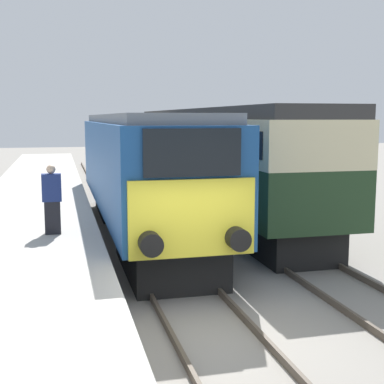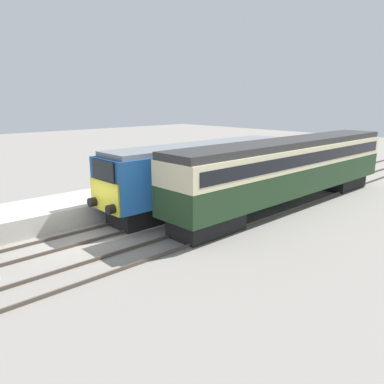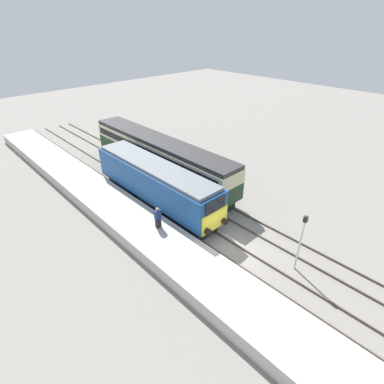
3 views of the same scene
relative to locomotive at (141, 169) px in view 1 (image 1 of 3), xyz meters
name	(u,v)px [view 1 (image 1 of 3)]	position (x,y,z in m)	size (l,w,h in m)	color
ground_plane	(216,339)	(0.00, -8.15, -2.09)	(120.00, 120.00, 0.00)	gray
platform_left	(31,226)	(-3.30, -0.15, -1.60)	(3.50, 50.00, 0.97)	#B7B2A8
rails_near_track	(160,259)	(0.00, -3.15, -2.02)	(1.51, 60.00, 0.14)	#4C4238
rails_far_track	(283,251)	(3.40, -3.15, -2.02)	(1.50, 60.00, 0.14)	#4C4238
locomotive	(141,169)	(0.00, 0.00, 0.00)	(2.70, 13.51, 3.75)	black
passenger_carriage	(212,150)	(3.40, 3.81, 0.32)	(2.75, 18.23, 3.98)	black
person_on_platform	(52,200)	(-2.63, -3.64, -0.32)	(0.44, 0.26, 1.62)	black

